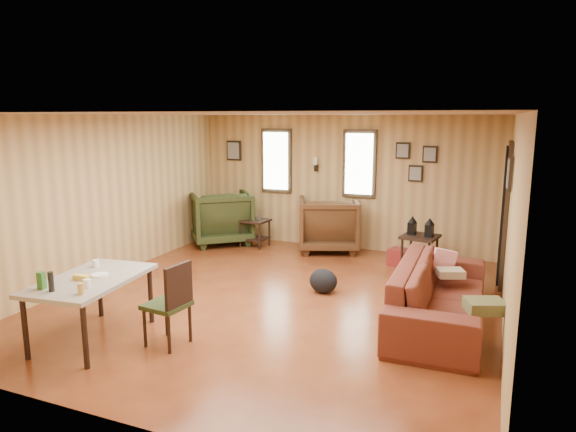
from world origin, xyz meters
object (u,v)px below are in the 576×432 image
Objects in this scene: recliner_brown at (328,222)px; recliner_green at (220,215)px; dining_table at (90,284)px; sofa at (440,284)px; side_table at (420,234)px; end_table at (255,228)px.

recliner_brown is 0.96× the size of recliner_green.
recliner_green reaches higher than dining_table.
sofa is 2.89× the size of side_table.
recliner_brown is 1.37m from end_table.
recliner_brown is 4.70m from dining_table.
recliner_brown is at bearing 38.67° from sofa.
dining_table is (0.89, -4.29, 0.08)m from recliner_green.
recliner_brown is at bearing 146.54° from recliner_green.
sofa reaches higher than dining_table.
recliner_brown is 0.73× the size of dining_table.
recliner_green is 1.76× the size of end_table.
recliner_brown is 2.06m from recliner_green.
recliner_green reaches higher than recliner_brown.
side_table reaches higher than end_table.
dining_table is at bearing 54.59° from recliner_brown.
sofa is at bearing 108.79° from recliner_brown.
recliner_green is (-4.27, 2.39, 0.07)m from sofa.
recliner_green reaches higher than sofa.
sofa is 2.31× the size of recliner_brown.
recliner_green is (-2.05, -0.27, 0.02)m from recliner_brown.
side_table is (-0.54, 2.09, 0.10)m from sofa.
recliner_green is 0.76× the size of dining_table.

